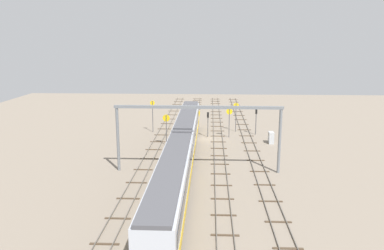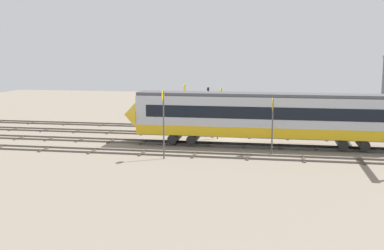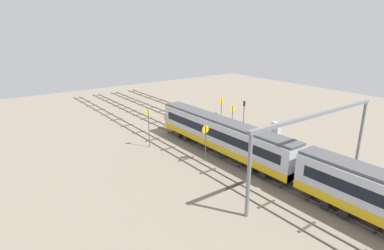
% 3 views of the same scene
% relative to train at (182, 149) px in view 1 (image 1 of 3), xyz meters
% --- Properties ---
extents(ground_plane, '(106.84, 106.84, 0.00)m').
position_rel_train_xyz_m(ground_plane, '(15.38, -2.43, -2.66)').
color(ground_plane, gray).
extents(track_near_foreground, '(90.84, 2.40, 0.16)m').
position_rel_train_xyz_m(track_near_foreground, '(15.38, -9.72, -2.59)').
color(track_near_foreground, '#59544C').
rests_on(track_near_foreground, ground).
extents(track_second_near, '(90.84, 2.40, 0.16)m').
position_rel_train_xyz_m(track_second_near, '(15.38, -4.86, -2.59)').
color(track_second_near, '#59544C').
rests_on(track_second_near, ground).
extents(track_with_train, '(90.84, 2.40, 0.16)m').
position_rel_train_xyz_m(track_with_train, '(15.38, 0.00, -2.59)').
color(track_with_train, '#59544C').
rests_on(track_with_train, ground).
extents(track_second_far, '(90.84, 2.40, 0.16)m').
position_rel_train_xyz_m(track_second_far, '(15.38, 4.86, -2.59)').
color(track_second_far, '#59544C').
rests_on(track_second_far, ground).
extents(train, '(50.40, 3.24, 4.80)m').
position_rel_train_xyz_m(train, '(0.00, 0.00, 0.00)').
color(train, '#B7BCC6').
rests_on(train, ground).
extents(overhead_gantry, '(0.40, 20.39, 8.28)m').
position_rel_train_xyz_m(overhead_gantry, '(-0.73, -2.05, 3.72)').
color(overhead_gantry, slate).
rests_on(overhead_gantry, ground).
extents(speed_sign_near_foreground, '(0.14, 1.09, 4.85)m').
position_rel_train_xyz_m(speed_sign_near_foreground, '(11.20, 3.20, 0.63)').
color(speed_sign_near_foreground, '#4C4C51').
rests_on(speed_sign_near_foreground, ground).
extents(speed_sign_mid_trackside, '(0.14, 0.82, 5.62)m').
position_rel_train_xyz_m(speed_sign_mid_trackside, '(19.89, 6.59, 0.85)').
color(speed_sign_mid_trackside, '#4C4C51').
rests_on(speed_sign_mid_trackside, ground).
extents(speed_sign_far_trackside, '(0.14, 0.96, 5.15)m').
position_rel_train_xyz_m(speed_sign_far_trackside, '(20.99, -8.06, 0.72)').
color(speed_sign_far_trackside, '#4C4C51').
rests_on(speed_sign_far_trackside, ground).
extents(speed_sign_distant_end, '(0.14, 1.01, 4.89)m').
position_rel_train_xyz_m(speed_sign_distant_end, '(16.78, -6.69, 0.60)').
color(speed_sign_distant_end, '#4C4C51').
rests_on(speed_sign_distant_end, ground).
extents(signal_light_trackside_approach, '(0.31, 0.32, 4.25)m').
position_rel_train_xyz_m(signal_light_trackside_approach, '(16.67, -3.15, 0.14)').
color(signal_light_trackside_approach, '#4C4C51').
rests_on(signal_light_trackside_approach, ground).
extents(signal_light_trackside_departure, '(0.31, 0.32, 4.55)m').
position_rel_train_xyz_m(signal_light_trackside_departure, '(18.83, -11.37, 0.32)').
color(signal_light_trackside_departure, '#4C4C51').
rests_on(signal_light_trackside_departure, ground).
extents(relay_cabinet, '(1.44, 0.76, 1.84)m').
position_rel_train_xyz_m(relay_cabinet, '(13.16, -13.15, -1.74)').
color(relay_cabinet, '#B2B7BC').
rests_on(relay_cabinet, ground).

